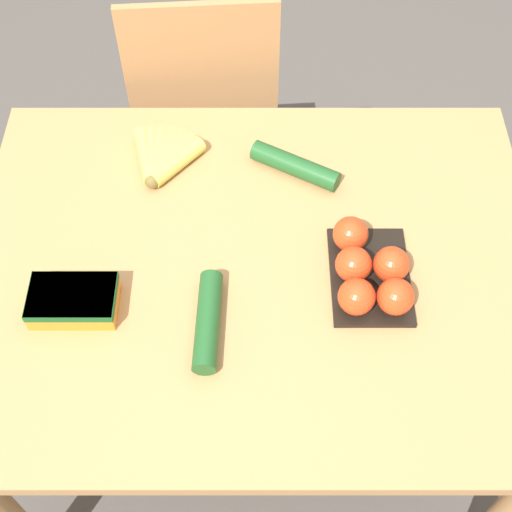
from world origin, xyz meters
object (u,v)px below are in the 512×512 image
Objects in this scene: banana_bunch at (162,158)px; tomato_pack at (369,271)px; chair at (205,118)px; cucumber_far at (295,166)px; carrot_bag at (73,300)px; cucumber_near at (208,321)px.

tomato_pack is at bearing -36.50° from banana_bunch.
tomato_pack reaches higher than banana_bunch.
chair reaches higher than cucumber_far.
tomato_pack is 1.15× the size of cucumber_far.
banana_bunch is 0.41m from carrot_bag.
carrot_bag reaches higher than cucumber_far.
chair reaches higher than tomato_pack.
cucumber_far is (-0.14, 0.30, -0.02)m from tomato_pack.
cucumber_far is at bearing 38.70° from carrot_bag.
cucumber_far is (0.23, -0.43, 0.27)m from chair.
chair is at bearing 116.99° from tomato_pack.
chair is at bearing 80.21° from banana_bunch.
carrot_bag is at bearing 70.66° from chair.
carrot_bag is 0.57m from cucumber_far.
cucumber_near is (0.12, -0.43, 0.00)m from banana_bunch.
banana_bunch is at bearing 143.50° from tomato_pack.
banana_bunch is 0.55m from tomato_pack.
tomato_pack is at bearing 17.97° from cucumber_near.
banana_bunch is 1.00× the size of carrot_bag.
carrot_bag is at bearing 170.46° from cucumber_near.
chair is at bearing 93.53° from cucumber_near.
tomato_pack is (0.37, -0.73, 0.28)m from chair.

